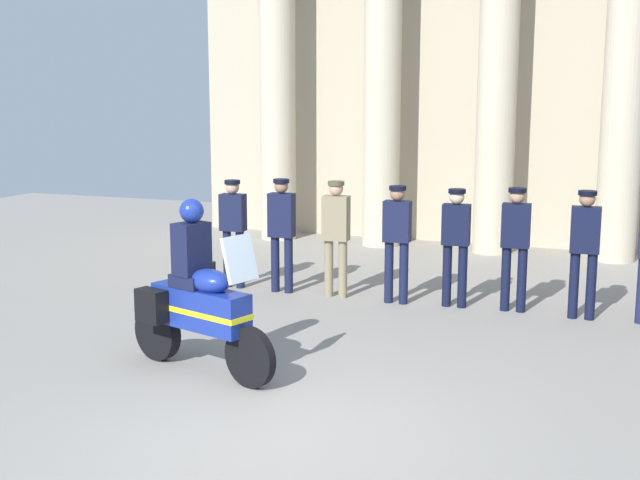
{
  "coord_description": "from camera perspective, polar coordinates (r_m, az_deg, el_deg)",
  "views": [
    {
      "loc": [
        2.88,
        -6.37,
        3.03
      ],
      "look_at": [
        -0.73,
        3.24,
        1.2
      ],
      "focal_mm": 47.15,
      "sensor_mm": 36.0,
      "label": 1
    }
  ],
  "objects": [
    {
      "name": "ground_plane",
      "position": [
        7.62,
        -3.55,
        -13.33
      ],
      "size": [
        28.0,
        28.0,
        0.0
      ],
      "primitive_type": "plane",
      "color": "gray"
    },
    {
      "name": "colonnade_backdrop",
      "position": [
        16.72,
        8.52,
        13.02
      ],
      "size": [
        10.53,
        1.57,
        7.38
      ],
      "color": "#B6AB91",
      "rests_on": "ground_plane"
    },
    {
      "name": "officer_in_row_0",
      "position": [
        13.0,
        -5.92,
        1.07
      ],
      "size": [
        0.39,
        0.24,
        1.68
      ],
      "rotation": [
        0.0,
        0.0,
        3.19
      ],
      "color": "#141938",
      "rests_on": "ground_plane"
    },
    {
      "name": "officer_in_row_1",
      "position": [
        12.63,
        -2.62,
        0.96
      ],
      "size": [
        0.39,
        0.24,
        1.73
      ],
      "rotation": [
        0.0,
        0.0,
        3.19
      ],
      "color": "#141938",
      "rests_on": "ground_plane"
    },
    {
      "name": "officer_in_row_2",
      "position": [
        12.31,
        1.09,
        0.73
      ],
      "size": [
        0.39,
        0.24,
        1.73
      ],
      "rotation": [
        0.0,
        0.0,
        3.19
      ],
      "color": "#847A5B",
      "rests_on": "ground_plane"
    },
    {
      "name": "officer_in_row_3",
      "position": [
        12.0,
        5.24,
        0.38
      ],
      "size": [
        0.39,
        0.24,
        1.7
      ],
      "rotation": [
        0.0,
        0.0,
        3.19
      ],
      "color": "#141938",
      "rests_on": "ground_plane"
    },
    {
      "name": "officer_in_row_4",
      "position": [
        11.9,
        9.2,
        0.15
      ],
      "size": [
        0.39,
        0.24,
        1.68
      ],
      "rotation": [
        0.0,
        0.0,
        3.19
      ],
      "color": "black",
      "rests_on": "ground_plane"
    },
    {
      "name": "officer_in_row_5",
      "position": [
        11.81,
        13.12,
        0.06
      ],
      "size": [
        0.39,
        0.24,
        1.72
      ],
      "rotation": [
        0.0,
        0.0,
        3.19
      ],
      "color": "black",
      "rests_on": "ground_plane"
    },
    {
      "name": "officer_in_row_6",
      "position": [
        11.65,
        17.53,
        -0.25
      ],
      "size": [
        0.39,
        0.24,
        1.73
      ],
      "rotation": [
        0.0,
        0.0,
        3.19
      ],
      "color": "black",
      "rests_on": "ground_plane"
    },
    {
      "name": "motorcycle_with_rider",
      "position": [
        9.17,
        -8.42,
        -4.08
      ],
      "size": [
        2.02,
        0.95,
        1.9
      ],
      "rotation": [
        0.0,
        0.0,
        -0.32
      ],
      "color": "black",
      "rests_on": "ground_plane"
    },
    {
      "name": "briefcase_on_ground",
      "position": [
        13.31,
        -7.59,
        -2.32
      ],
      "size": [
        0.1,
        0.32,
        0.36
      ],
      "primitive_type": "cube",
      "color": "black",
      "rests_on": "ground_plane"
    }
  ]
}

